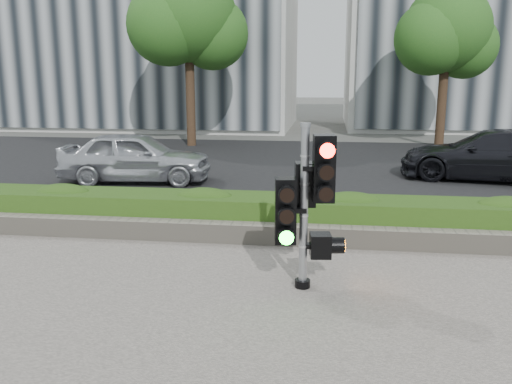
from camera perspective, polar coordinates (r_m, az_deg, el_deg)
ground at (r=7.73m, az=-0.84°, el=-9.87°), size 120.00×120.00×0.00m
sidewalk at (r=5.53m, az=-4.88°, el=-19.48°), size 16.00×11.00×0.03m
road at (r=17.36m, az=4.03°, el=2.71°), size 60.00×13.00×0.02m
curb at (r=10.68m, az=1.65°, el=-3.19°), size 60.00×0.25×0.12m
stone_wall at (r=9.44m, az=0.86°, el=-4.40°), size 12.00×0.32×0.34m
hedge at (r=10.02m, az=1.30°, el=-2.40°), size 12.00×1.00×0.68m
tree_left at (r=22.44m, az=-7.13°, el=17.75°), size 4.61×4.03×7.34m
tree_right at (r=23.11m, az=19.39°, el=15.60°), size 4.10×3.58×6.53m
traffic_signal at (r=7.30m, az=5.30°, el=-0.68°), size 0.81×0.63×2.27m
car_silver at (r=15.05m, az=-12.57°, el=3.64°), size 4.18×2.01×1.38m
car_dark at (r=16.31m, az=23.55°, el=3.60°), size 5.14×2.91×1.40m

